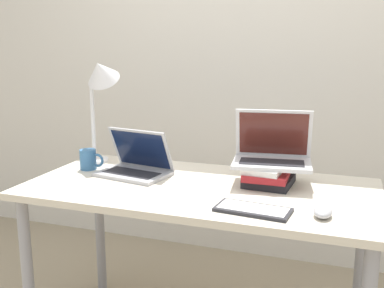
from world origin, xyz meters
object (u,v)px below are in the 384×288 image
at_px(desk_lamp, 100,83).
at_px(laptop_left, 136,165).
at_px(book_stack, 267,176).
at_px(mug, 89,160).
at_px(wireless_keyboard, 253,210).
at_px(mouse, 323,212).
at_px(laptop_on_books, 272,153).

bearing_deg(desk_lamp, laptop_left, -25.99).
bearing_deg(laptop_left, book_stack, 3.58).
xyz_separation_m(laptop_left, mug, (-0.26, 0.01, 0.01)).
height_order(book_stack, desk_lamp, desk_lamp).
relative_size(book_stack, wireless_keyboard, 0.86).
relative_size(wireless_keyboard, mouse, 2.60).
distance_m(mouse, mug, 1.14).
xyz_separation_m(laptop_on_books, desk_lamp, (-0.86, 0.05, 0.27)).
distance_m(book_stack, mouse, 0.39).
height_order(laptop_on_books, mug, laptop_on_books).
bearing_deg(desk_lamp, wireless_keyboard, -25.98).
relative_size(book_stack, laptop_on_books, 0.68).
height_order(laptop_left, wireless_keyboard, laptop_left).
bearing_deg(book_stack, desk_lamp, 174.59).
distance_m(laptop_left, wireless_keyboard, 0.68).
bearing_deg(desk_lamp, book_stack, -5.41).
relative_size(wireless_keyboard, desk_lamp, 0.51).
relative_size(mouse, desk_lamp, 0.20).
relative_size(laptop_left, mouse, 3.24).
relative_size(laptop_left, wireless_keyboard, 1.25).
bearing_deg(wireless_keyboard, laptop_on_books, 89.03).
relative_size(laptop_on_books, mouse, 3.28).
bearing_deg(mouse, laptop_on_books, 124.55).
relative_size(laptop_left, laptop_on_books, 0.99).
bearing_deg(mug, laptop_left, -1.97).
height_order(mouse, desk_lamp, desk_lamp).
relative_size(book_stack, desk_lamp, 0.43).
relative_size(laptop_on_books, desk_lamp, 0.64).
bearing_deg(mug, book_stack, 1.94).
xyz_separation_m(wireless_keyboard, mouse, (0.24, 0.03, 0.01)).
distance_m(laptop_left, mug, 0.26).
height_order(laptop_left, book_stack, laptop_left).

